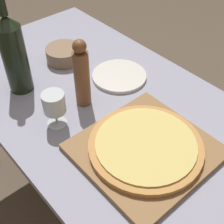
{
  "coord_description": "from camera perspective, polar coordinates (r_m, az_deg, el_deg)",
  "views": [
    {
      "loc": [
        -0.54,
        -0.61,
        1.48
      ],
      "look_at": [
        -0.06,
        -0.05,
        0.79
      ],
      "focal_mm": 50.0,
      "sensor_mm": 36.0,
      "label": 1
    }
  ],
  "objects": [
    {
      "name": "wine_bottle",
      "position": [
        1.16,
        -17.52,
        10.12
      ],
      "size": [
        0.09,
        0.09,
        0.37
      ],
      "color": "black",
      "rests_on": "dining_table"
    },
    {
      "name": "wine_glass",
      "position": [
        1.01,
        -10.55,
        1.43
      ],
      "size": [
        0.07,
        0.07,
        0.13
      ],
      "color": "silver",
      "rests_on": "dining_table"
    },
    {
      "name": "dining_table",
      "position": [
        1.18,
        0.51,
        -2.99
      ],
      "size": [
        0.76,
        1.53,
        0.73
      ],
      "color": "#9393A8",
      "rests_on": "ground_plane"
    },
    {
      "name": "cutting_board",
      "position": [
        0.98,
        6.08,
        -6.88
      ],
      "size": [
        0.39,
        0.37,
        0.02
      ],
      "color": "olive",
      "rests_on": "dining_table"
    },
    {
      "name": "ground_plane",
      "position": [
        1.69,
        0.37,
        -17.93
      ],
      "size": [
        12.0,
        12.0,
        0.0
      ],
      "primitive_type": "plane",
      "color": "brown"
    },
    {
      "name": "small_bowl",
      "position": [
        1.35,
        -8.82,
        10.42
      ],
      "size": [
        0.15,
        0.15,
        0.06
      ],
      "color": "#84664C",
      "rests_on": "dining_table"
    },
    {
      "name": "dinner_plate",
      "position": [
        1.25,
        1.34,
        6.62
      ],
      "size": [
        0.22,
        0.22,
        0.01
      ],
      "color": "silver",
      "rests_on": "dining_table"
    },
    {
      "name": "pepper_mill",
      "position": [
        1.07,
        -5.56,
        6.76
      ],
      "size": [
        0.05,
        0.05,
        0.26
      ],
      "color": "brown",
      "rests_on": "dining_table"
    },
    {
      "name": "pizza",
      "position": [
        0.96,
        6.17,
        -6.1
      ],
      "size": [
        0.35,
        0.35,
        0.02
      ],
      "color": "#C68947",
      "rests_on": "cutting_board"
    }
  ]
}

